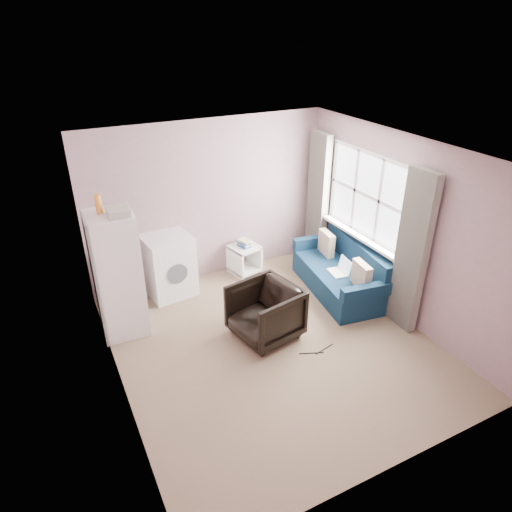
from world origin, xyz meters
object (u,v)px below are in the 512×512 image
at_px(washing_machine, 168,264).
at_px(fridge, 117,274).
at_px(sofa, 342,274).
at_px(side_table, 244,257).
at_px(armchair, 265,310).

bearing_deg(washing_machine, fridge, -148.65).
xyz_separation_m(fridge, washing_machine, (0.83, 0.65, -0.37)).
relative_size(washing_machine, sofa, 0.51).
height_order(washing_machine, side_table, washing_machine).
height_order(washing_machine, sofa, washing_machine).
distance_m(armchair, fridge, 1.94).
relative_size(armchair, side_table, 1.37).
bearing_deg(side_table, armchair, -106.44).
relative_size(fridge, sofa, 1.04).
bearing_deg(sofa, fridge, 179.23).
relative_size(armchair, sofa, 0.44).
bearing_deg(side_table, washing_machine, -178.15).
height_order(side_table, sofa, sofa).
bearing_deg(armchair, side_table, 152.64).
xyz_separation_m(armchair, fridge, (-1.62, 0.97, 0.46)).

